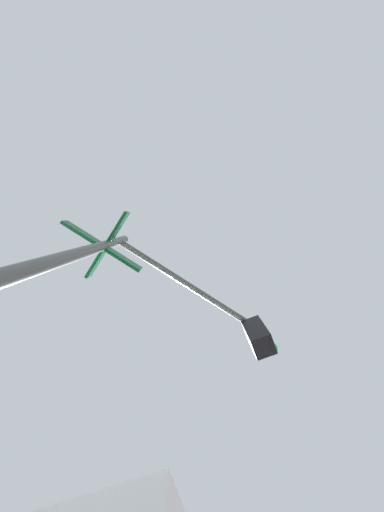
# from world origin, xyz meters

# --- Properties ---
(traffic_signal_near) EXTENTS (2.02, 2.60, 6.04)m
(traffic_signal_near) POSITION_xyz_m (-6.73, -5.64, 4.28)
(traffic_signal_near) COLOR #474C47
(traffic_signal_near) RESTS_ON ground_plane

